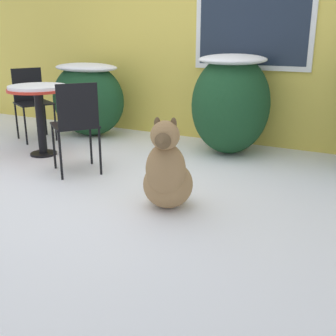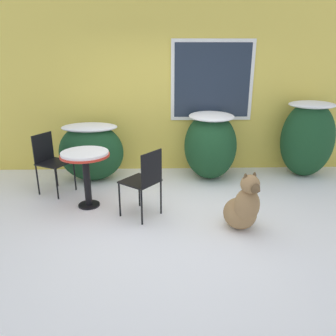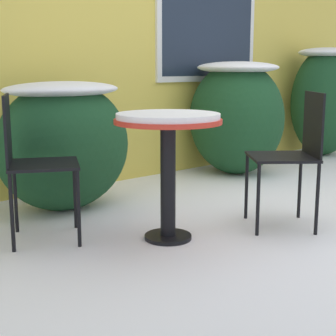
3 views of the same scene
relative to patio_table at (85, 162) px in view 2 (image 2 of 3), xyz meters
The scene contains 9 objects.
ground_plane 1.43m from the patio_table, 25.65° to the right, with size 16.00×16.00×0.00m, color white.
house_wall 2.22m from the patio_table, 54.04° to the left, with size 8.00×0.10×3.10m.
shrub_left 1.07m from the patio_table, 97.21° to the left, with size 1.09×0.71×0.99m.
shrub_middle 2.22m from the patio_table, 30.50° to the left, with size 0.90×1.02×1.15m.
shrub_right 3.81m from the patio_table, 18.03° to the left, with size 0.92×0.79×1.33m.
patio_table is the anchor object (origin of this frame).
patio_chair_near_table 0.87m from the patio_table, 140.41° to the left, with size 0.58×0.58×0.93m.
patio_chair_far_side 0.91m from the patio_table, 23.16° to the right, with size 0.60×0.60×0.93m.
dog 2.20m from the patio_table, 19.75° to the right, with size 0.53×0.65×0.78m.
Camera 2 is at (-0.12, -3.79, 2.07)m, focal length 35.00 mm.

